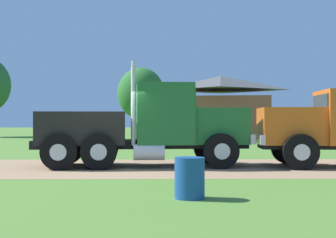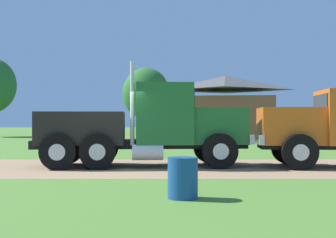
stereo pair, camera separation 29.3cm
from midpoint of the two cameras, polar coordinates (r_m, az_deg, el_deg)
The scene contains 6 objects.
ground_plane at distance 16.14m, azimuth -7.66°, elevation -5.76°, with size 200.00×200.00×0.00m, color #53802F.
dirt_track at distance 16.14m, azimuth -7.66°, elevation -5.75°, with size 120.00×6.51×0.01m, color #A27E5B.
truck_foreground_white at distance 16.40m, azimuth -3.19°, elevation -0.96°, with size 7.45×3.04×3.50m.
steel_barrel at distance 9.61m, azimuth 1.72°, elevation -7.06°, with size 0.60×0.60×0.82m, color #19478C.
shed_building at distance 43.12m, azimuth 6.14°, elevation 1.30°, with size 9.66×8.33×5.62m.
tree_right at distance 52.21m, azimuth -3.41°, elevation 3.06°, with size 5.13×5.13×7.39m.
Camera 1 is at (1.73, -15.95, 1.55)m, focal length 51.00 mm.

